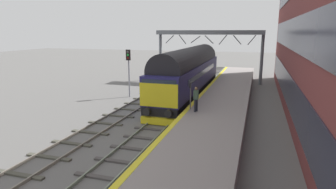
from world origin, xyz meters
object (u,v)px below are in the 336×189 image
signal_post_near (129,67)px  platform_number_sign (190,91)px  diesel_locomotive (189,71)px  waiting_passenger (196,97)px

signal_post_near → platform_number_sign: (7.38, -6.29, -0.65)m
diesel_locomotive → platform_number_sign: bearing=-76.1°
diesel_locomotive → platform_number_sign: 8.04m
waiting_passenger → platform_number_sign: bearing=71.1°
platform_number_sign → diesel_locomotive: bearing=103.9°
signal_post_near → waiting_passenger: 10.40m
signal_post_near → diesel_locomotive: bearing=15.5°
waiting_passenger → diesel_locomotive: bearing=40.9°
diesel_locomotive → signal_post_near: 5.67m
diesel_locomotive → platform_number_sign: (1.93, -7.80, -0.24)m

